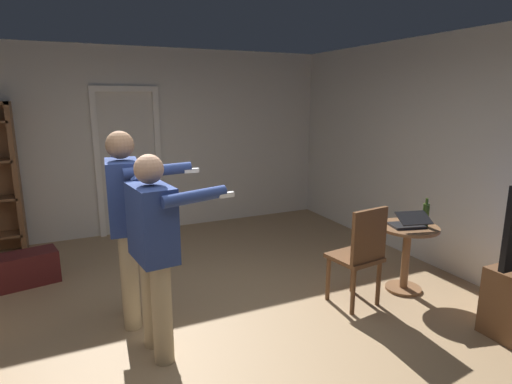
{
  "coord_description": "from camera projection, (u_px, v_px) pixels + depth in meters",
  "views": [
    {
      "loc": [
        -0.78,
        -2.92,
        1.98
      ],
      "look_at": [
        0.79,
        0.45,
        1.13
      ],
      "focal_mm": 29.41,
      "sensor_mm": 36.0,
      "label": 1
    }
  ],
  "objects": [
    {
      "name": "ground_plane",
      "position": [
        191.0,
        351.0,
        3.35
      ],
      "size": [
        7.29,
        7.29,
        0.0
      ],
      "primitive_type": "plane",
      "color": "#997A56"
    },
    {
      "name": "wall_back",
      "position": [
        121.0,
        143.0,
        6.04
      ],
      "size": [
        6.51,
        0.12,
        2.68
      ],
      "primitive_type": "cube",
      "color": "beige",
      "rests_on": "ground_plane"
    },
    {
      "name": "wall_right",
      "position": [
        484.0,
        160.0,
        4.36
      ],
      "size": [
        0.12,
        6.87,
        2.68
      ],
      "primitive_type": "cube",
      "color": "beige",
      "rests_on": "ground_plane"
    },
    {
      "name": "doorway_frame",
      "position": [
        128.0,
        151.0,
        6.02
      ],
      "size": [
        0.93,
        0.08,
        2.13
      ],
      "color": "white",
      "rests_on": "ground_plane"
    },
    {
      "name": "side_table",
      "position": [
        407.0,
        247.0,
        4.31
      ],
      "size": [
        0.61,
        0.61,
        0.7
      ],
      "color": "brown",
      "rests_on": "ground_plane"
    },
    {
      "name": "laptop",
      "position": [
        409.0,
        223.0,
        4.19
      ],
      "size": [
        0.39,
        0.39,
        0.17
      ],
      "color": "black",
      "rests_on": "side_table"
    },
    {
      "name": "bottle_on_table",
      "position": [
        426.0,
        215.0,
        4.22
      ],
      "size": [
        0.06,
        0.06,
        0.29
      ],
      "color": "#2B4315",
      "rests_on": "side_table"
    },
    {
      "name": "wooden_chair",
      "position": [
        360.0,
        252.0,
        3.96
      ],
      "size": [
        0.47,
        0.47,
        0.99
      ],
      "color": "brown",
      "rests_on": "ground_plane"
    },
    {
      "name": "person_blue_shirt",
      "position": [
        155.0,
        243.0,
        3.13
      ],
      "size": [
        0.72,
        0.62,
        1.58
      ],
      "color": "tan",
      "rests_on": "ground_plane"
    },
    {
      "name": "person_striped_shirt",
      "position": [
        126.0,
        214.0,
        3.59
      ],
      "size": [
        0.72,
        0.64,
        1.71
      ],
      "color": "tan",
      "rests_on": "ground_plane"
    },
    {
      "name": "suitcase_dark",
      "position": [
        27.0,
        268.0,
        4.52
      ],
      "size": [
        0.67,
        0.44,
        0.35
      ],
      "primitive_type": "cube",
      "rotation": [
        0.0,
        0.0,
        0.2
      ],
      "color": "#4C1919",
      "rests_on": "ground_plane"
    }
  ]
}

